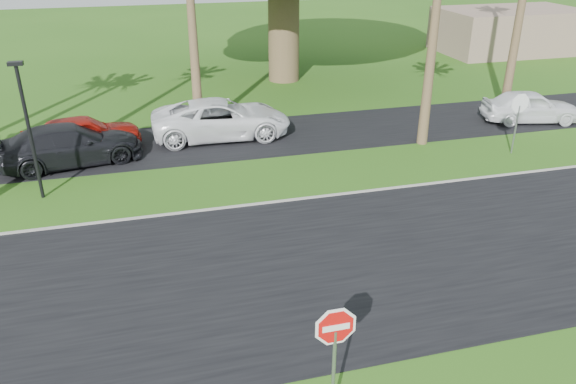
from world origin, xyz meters
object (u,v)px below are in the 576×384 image
at_px(car_red, 83,135).
at_px(car_minivan, 222,119).
at_px(car_dark, 70,145).
at_px(stop_sign_near, 335,341).
at_px(stop_sign_far, 519,111).
at_px(car_pickup, 530,107).

bearing_deg(car_red, car_minivan, -97.98).
bearing_deg(car_dark, stop_sign_near, -170.11).
height_order(stop_sign_far, car_dark, stop_sign_far).
distance_m(stop_sign_far, car_pickup, 4.71).
bearing_deg(car_pickup, car_minivan, 97.08).
height_order(stop_sign_near, car_minivan, stop_sign_near).
height_order(stop_sign_far, car_pickup, stop_sign_far).
height_order(car_dark, car_minivan, car_minivan).
height_order(car_red, car_pickup, car_red).
xyz_separation_m(stop_sign_near, car_dark, (-5.73, 14.37, -1.00)).
relative_size(stop_sign_near, car_minivan, 0.44).
height_order(stop_sign_near, stop_sign_far, same).
xyz_separation_m(car_dark, car_pickup, (20.41, -0.04, -0.03)).
distance_m(stop_sign_near, car_pickup, 20.53).
xyz_separation_m(car_red, car_pickup, (20.02, -1.15, -0.04)).
relative_size(car_red, car_dark, 0.86).
distance_m(stop_sign_near, car_dark, 15.50).
bearing_deg(car_minivan, stop_sign_near, -179.25).
height_order(car_red, car_dark, car_red).
bearing_deg(stop_sign_near, car_dark, 111.75).
bearing_deg(stop_sign_far, car_minivan, -23.81).
distance_m(car_red, car_minivan, 5.73).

